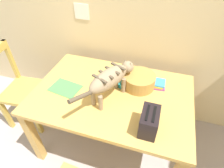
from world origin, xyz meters
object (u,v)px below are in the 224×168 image
at_px(dining_table, 112,99).
at_px(saucer_bowl, 127,83).
at_px(magazine, 65,88).
at_px(toaster, 149,122).
at_px(wooden_chair_far, 21,89).
at_px(book_stack, 155,84).
at_px(coffee_mug, 127,78).
at_px(cat, 111,78).
at_px(wicker_basket, 139,80).

xyz_separation_m(dining_table, saucer_bowl, (0.09, 0.15, 0.10)).
xyz_separation_m(magazine, toaster, (0.77, -0.21, 0.08)).
bearing_deg(wooden_chair_far, book_stack, 92.28).
height_order(book_stack, wooden_chair_far, wooden_chair_far).
distance_m(saucer_bowl, book_stack, 0.26).
bearing_deg(toaster, dining_table, 141.45).
relative_size(dining_table, coffee_mug, 11.81).
bearing_deg(coffee_mug, wooden_chair_far, -173.36).
height_order(cat, toaster, cat).
relative_size(cat, magazine, 2.39).
distance_m(saucer_bowl, toaster, 0.52).
height_order(toaster, wooden_chair_far, wooden_chair_far).
bearing_deg(book_stack, cat, -143.95).
bearing_deg(saucer_bowl, dining_table, -121.13).
height_order(coffee_mug, book_stack, coffee_mug).
relative_size(cat, saucer_bowl, 3.52).
relative_size(wicker_basket, wooden_chair_far, 0.30).
relative_size(cat, wicker_basket, 2.21).
height_order(wicker_basket, toaster, toaster).
relative_size(magazine, wicker_basket, 0.93).
distance_m(magazine, wooden_chair_far, 0.70).
height_order(book_stack, toaster, toaster).
relative_size(saucer_bowl, toaster, 0.89).
bearing_deg(cat, toaster, -9.61).
distance_m(saucer_bowl, magazine, 0.56).
height_order(dining_table, toaster, toaster).
height_order(saucer_bowl, toaster, toaster).
height_order(coffee_mug, wicker_basket, wicker_basket).
distance_m(cat, saucer_bowl, 0.28).
bearing_deg(wooden_chair_far, saucer_bowl, 91.27).
relative_size(cat, book_stack, 3.45).
xyz_separation_m(saucer_bowl, wooden_chair_far, (-1.16, -0.13, -0.28)).
xyz_separation_m(dining_table, wooden_chair_far, (-1.06, 0.02, -0.18)).
bearing_deg(book_stack, magazine, -160.05).
xyz_separation_m(book_stack, toaster, (0.01, -0.49, 0.06)).
bearing_deg(saucer_bowl, wicker_basket, 4.20).
bearing_deg(magazine, wicker_basket, 28.54).
height_order(dining_table, wicker_basket, wicker_basket).
relative_size(dining_table, magazine, 5.19).
distance_m(magazine, wicker_basket, 0.66).
distance_m(dining_table, cat, 0.28).
height_order(cat, wooden_chair_far, cat).
height_order(cat, coffee_mug, cat).
xyz_separation_m(cat, wicker_basket, (0.20, 0.20, -0.13)).
height_order(saucer_bowl, magazine, saucer_bowl).
height_order(coffee_mug, toaster, toaster).
relative_size(dining_table, toaster, 6.82).
xyz_separation_m(book_stack, wooden_chair_far, (-1.41, -0.19, -0.29)).
xyz_separation_m(saucer_bowl, wicker_basket, (0.11, 0.01, 0.05)).
height_order(dining_table, wooden_chair_far, wooden_chair_far).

